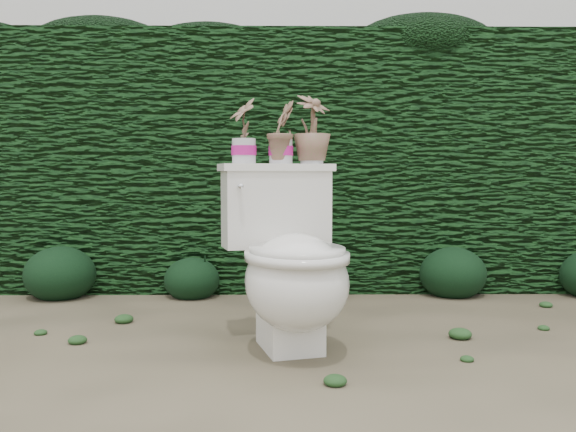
{
  "coord_description": "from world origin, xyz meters",
  "views": [
    {
      "loc": [
        -0.23,
        -2.55,
        0.73
      ],
      "look_at": [
        -0.2,
        0.08,
        0.55
      ],
      "focal_mm": 38.0,
      "sensor_mm": 36.0,
      "label": 1
    }
  ],
  "objects_px": {
    "toilet": "(291,265)",
    "potted_plant_center": "(281,134)",
    "potted_plant_left": "(244,132)",
    "potted_plant_right": "(312,131)"
  },
  "relations": [
    {
      "from": "toilet",
      "to": "potted_plant_center",
      "type": "relative_size",
      "value": 2.9
    },
    {
      "from": "toilet",
      "to": "potted_plant_center",
      "type": "xyz_separation_m",
      "value": [
        -0.04,
        0.24,
        0.55
      ]
    },
    {
      "from": "potted_plant_left",
      "to": "potted_plant_right",
      "type": "relative_size",
      "value": 0.91
    },
    {
      "from": "toilet",
      "to": "potted_plant_center",
      "type": "distance_m",
      "value": 0.6
    },
    {
      "from": "potted_plant_center",
      "to": "potted_plant_right",
      "type": "relative_size",
      "value": 0.89
    },
    {
      "from": "toilet",
      "to": "potted_plant_center",
      "type": "height_order",
      "value": "potted_plant_center"
    },
    {
      "from": "potted_plant_center",
      "to": "potted_plant_right",
      "type": "height_order",
      "value": "potted_plant_right"
    },
    {
      "from": "toilet",
      "to": "potted_plant_right",
      "type": "relative_size",
      "value": 2.59
    },
    {
      "from": "toilet",
      "to": "potted_plant_right",
      "type": "bearing_deg",
      "value": 55.11
    },
    {
      "from": "potted_plant_left",
      "to": "toilet",
      "type": "bearing_deg",
      "value": 18.35
    }
  ]
}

